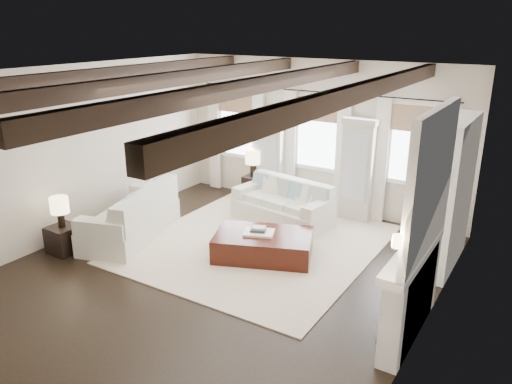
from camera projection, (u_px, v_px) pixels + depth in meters
The scene contains 15 objects.
ground at pixel (216, 274), 8.14m from camera, with size 7.50×7.50×0.00m, color black.
room_shell at pixel (285, 156), 7.88m from camera, with size 6.54×7.54×3.22m.
area_rug at pixel (258, 243), 9.24m from camera, with size 4.08×4.45×0.02m, color beige.
sofa_back at pixel (284, 205), 10.20m from camera, with size 2.14×1.23×0.87m.
sofa_left at pixel (134, 218), 9.44m from camera, with size 1.63×2.46×0.97m.
ottoman at pixel (263, 245), 8.67m from camera, with size 1.66×1.04×0.44m, color black.
tray at pixel (259, 233), 8.61m from camera, with size 0.50×0.38×0.04m, color white.
book_lower at pixel (258, 230), 8.61m from camera, with size 0.26×0.20×0.04m, color #262628.
book_upper at pixel (259, 228), 8.62m from camera, with size 0.22×0.17×0.03m, color beige.
side_table_front at pixel (64, 239), 8.86m from camera, with size 0.49×0.49×0.49m, color black.
lamp_front at pixel (60, 207), 8.66m from camera, with size 0.32×0.32×0.55m.
side_table_back at pixel (253, 189), 11.39m from camera, with size 0.40×0.40×0.59m, color black.
lamp_back at pixel (253, 158), 11.17m from camera, with size 0.36×0.36×0.61m.
candlestick_near at pixel (383, 321), 6.30m from camera, with size 0.16×0.16×0.77m.
candlestick_far at pixel (400, 297), 6.85m from camera, with size 0.15×0.15×0.76m.
Camera 1 is at (4.41, -5.82, 3.89)m, focal length 35.00 mm.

